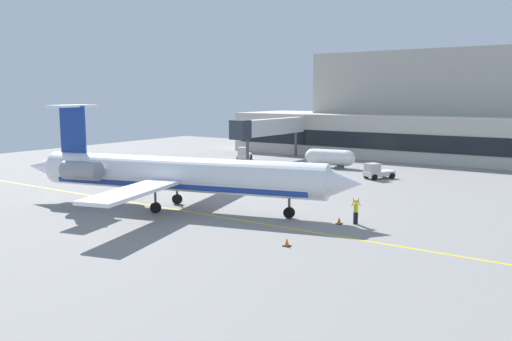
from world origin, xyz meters
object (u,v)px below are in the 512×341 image
at_px(baggage_tug, 244,154).
at_px(fuel_tank, 330,157).
at_px(regional_jet, 174,174).
at_px(pushback_tractor, 377,172).
at_px(marshaller, 356,211).

height_order(baggage_tug, fuel_tank, fuel_tank).
bearing_deg(regional_jet, baggage_tug, 115.33).
relative_size(baggage_tug, pushback_tractor, 0.86).
bearing_deg(fuel_tank, marshaller, -60.28).
distance_m(regional_jet, marshaller, 15.77).
bearing_deg(fuel_tank, pushback_tractor, -32.22).
height_order(regional_jet, fuel_tank, regional_jet).
relative_size(regional_jet, baggage_tug, 9.23).
bearing_deg(pushback_tractor, regional_jet, -108.31).
bearing_deg(baggage_tug, regional_jet, -64.67).
distance_m(baggage_tug, pushback_tractor, 23.77).
bearing_deg(fuel_tank, baggage_tug, -179.38).
bearing_deg(baggage_tug, fuel_tank, 0.62).
bearing_deg(regional_jet, marshaller, 14.18).
distance_m(pushback_tractor, fuel_tank, 10.54).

